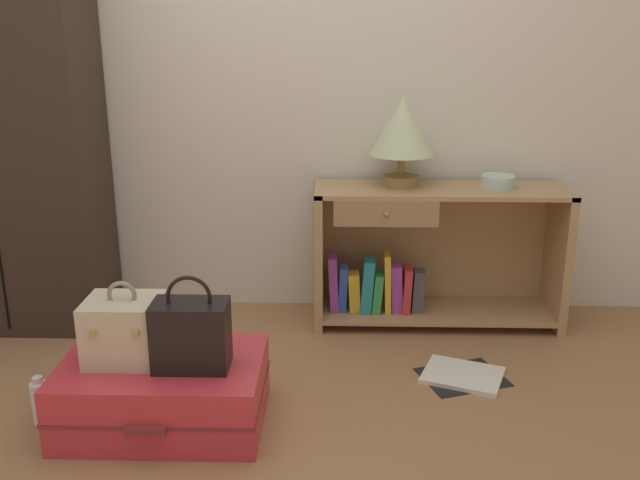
{
  "coord_description": "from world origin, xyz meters",
  "views": [
    {
      "loc": [
        0.32,
        -1.99,
        1.42
      ],
      "look_at": [
        0.24,
        0.81,
        0.55
      ],
      "focal_mm": 39.29,
      "sensor_mm": 36.0,
      "label": 1
    }
  ],
  "objects_px": {
    "bookshelf": "(425,256)",
    "suitcase_large": "(164,392)",
    "bottle": "(40,402)",
    "open_book_on_floor": "(463,376)",
    "wardrobe": "(5,118)",
    "table_lamp": "(402,129)",
    "bowl": "(498,182)",
    "handbag": "(191,334)",
    "train_case": "(125,330)"
  },
  "relations": [
    {
      "from": "bookshelf",
      "to": "suitcase_large",
      "type": "xyz_separation_m",
      "value": [
        -1.06,
        -0.98,
        -0.21
      ]
    },
    {
      "from": "suitcase_large",
      "to": "bottle",
      "type": "distance_m",
      "value": 0.46
    },
    {
      "from": "bottle",
      "to": "open_book_on_floor",
      "type": "xyz_separation_m",
      "value": [
        1.62,
        0.39,
        -0.08
      ]
    },
    {
      "from": "wardrobe",
      "to": "table_lamp",
      "type": "height_order",
      "value": "wardrobe"
    },
    {
      "from": "table_lamp",
      "to": "suitcase_large",
      "type": "bearing_deg",
      "value": -132.94
    },
    {
      "from": "bowl",
      "to": "open_book_on_floor",
      "type": "relative_size",
      "value": 0.39
    },
    {
      "from": "bowl",
      "to": "open_book_on_floor",
      "type": "distance_m",
      "value": 0.95
    },
    {
      "from": "table_lamp",
      "to": "bowl",
      "type": "xyz_separation_m",
      "value": [
        0.46,
        -0.03,
        -0.24
      ]
    },
    {
      "from": "handbag",
      "to": "open_book_on_floor",
      "type": "bearing_deg",
      "value": 21.67
    },
    {
      "from": "bottle",
      "to": "suitcase_large",
      "type": "bearing_deg",
      "value": 2.37
    },
    {
      "from": "bookshelf",
      "to": "bottle",
      "type": "bearing_deg",
      "value": -146.68
    },
    {
      "from": "bowl",
      "to": "bottle",
      "type": "height_order",
      "value": "bowl"
    },
    {
      "from": "handbag",
      "to": "table_lamp",
      "type": "bearing_deg",
      "value": 52.18
    },
    {
      "from": "bottle",
      "to": "bowl",
      "type": "bearing_deg",
      "value": 28.3
    },
    {
      "from": "train_case",
      "to": "bottle",
      "type": "bearing_deg",
      "value": -174.74
    },
    {
      "from": "table_lamp",
      "to": "train_case",
      "type": "xyz_separation_m",
      "value": [
        -1.06,
        -0.99,
        -0.58
      ]
    },
    {
      "from": "bookshelf",
      "to": "table_lamp",
      "type": "height_order",
      "value": "table_lamp"
    },
    {
      "from": "bookshelf",
      "to": "open_book_on_floor",
      "type": "bearing_deg",
      "value": -80.58
    },
    {
      "from": "train_case",
      "to": "bottle",
      "type": "distance_m",
      "value": 0.43
    },
    {
      "from": "handbag",
      "to": "bookshelf",
      "type": "bearing_deg",
      "value": 47.33
    },
    {
      "from": "bookshelf",
      "to": "open_book_on_floor",
      "type": "xyz_separation_m",
      "value": [
        0.1,
        -0.61,
        -0.32
      ]
    },
    {
      "from": "bookshelf",
      "to": "bowl",
      "type": "relative_size",
      "value": 7.63
    },
    {
      "from": "train_case",
      "to": "bookshelf",
      "type": "bearing_deg",
      "value": 39.13
    },
    {
      "from": "open_book_on_floor",
      "to": "train_case",
      "type": "bearing_deg",
      "value": -164.34
    },
    {
      "from": "table_lamp",
      "to": "bowl",
      "type": "bearing_deg",
      "value": -3.49
    },
    {
      "from": "bookshelf",
      "to": "bowl",
      "type": "distance_m",
      "value": 0.5
    },
    {
      "from": "suitcase_large",
      "to": "handbag",
      "type": "xyz_separation_m",
      "value": [
        0.12,
        -0.04,
        0.25
      ]
    },
    {
      "from": "table_lamp",
      "to": "handbag",
      "type": "xyz_separation_m",
      "value": [
        -0.81,
        -1.04,
        -0.57
      ]
    },
    {
      "from": "bottle",
      "to": "wardrobe",
      "type": "bearing_deg",
      "value": 115.34
    },
    {
      "from": "suitcase_large",
      "to": "bottle",
      "type": "xyz_separation_m",
      "value": [
        -0.46,
        -0.02,
        -0.04
      ]
    },
    {
      "from": "suitcase_large",
      "to": "bowl",
      "type": "bearing_deg",
      "value": 35.06
    },
    {
      "from": "bowl",
      "to": "bottle",
      "type": "relative_size",
      "value": 0.83
    },
    {
      "from": "suitcase_large",
      "to": "train_case",
      "type": "height_order",
      "value": "train_case"
    },
    {
      "from": "train_case",
      "to": "suitcase_large",
      "type": "bearing_deg",
      "value": -5.12
    },
    {
      "from": "open_book_on_floor",
      "to": "table_lamp",
      "type": "bearing_deg",
      "value": 110.31
    },
    {
      "from": "handbag",
      "to": "train_case",
      "type": "bearing_deg",
      "value": 168.4
    },
    {
      "from": "handbag",
      "to": "bottle",
      "type": "xyz_separation_m",
      "value": [
        -0.58,
        0.02,
        -0.29
      ]
    },
    {
      "from": "bookshelf",
      "to": "handbag",
      "type": "distance_m",
      "value": 1.39
    },
    {
      "from": "bottle",
      "to": "open_book_on_floor",
      "type": "relative_size",
      "value": 0.47
    },
    {
      "from": "table_lamp",
      "to": "handbag",
      "type": "distance_m",
      "value": 1.44
    },
    {
      "from": "open_book_on_floor",
      "to": "handbag",
      "type": "bearing_deg",
      "value": -158.33
    },
    {
      "from": "table_lamp",
      "to": "open_book_on_floor",
      "type": "xyz_separation_m",
      "value": [
        0.23,
        -0.63,
        -0.94
      ]
    },
    {
      "from": "train_case",
      "to": "bowl",
      "type": "bearing_deg",
      "value": 32.43
    },
    {
      "from": "bookshelf",
      "to": "suitcase_large",
      "type": "height_order",
      "value": "bookshelf"
    },
    {
      "from": "open_book_on_floor",
      "to": "bottle",
      "type": "bearing_deg",
      "value": -166.39
    },
    {
      "from": "wardrobe",
      "to": "bookshelf",
      "type": "bearing_deg",
      "value": 1.53
    },
    {
      "from": "wardrobe",
      "to": "bottle",
      "type": "relative_size",
      "value": 10.66
    },
    {
      "from": "bookshelf",
      "to": "wardrobe",
      "type": "bearing_deg",
      "value": -178.47
    },
    {
      "from": "suitcase_large",
      "to": "open_book_on_floor",
      "type": "height_order",
      "value": "suitcase_large"
    },
    {
      "from": "bookshelf",
      "to": "open_book_on_floor",
      "type": "height_order",
      "value": "bookshelf"
    }
  ]
}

